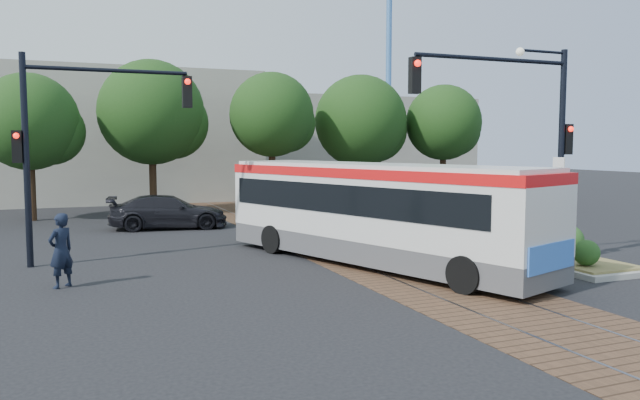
# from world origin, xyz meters

# --- Properties ---
(ground) EXTENTS (120.00, 120.00, 0.00)m
(ground) POSITION_xyz_m (0.00, 0.00, 0.00)
(ground) COLOR black
(ground) RESTS_ON ground
(trackbed) EXTENTS (3.60, 40.00, 0.02)m
(trackbed) POSITION_xyz_m (0.00, 4.00, 0.01)
(trackbed) COLOR brown
(trackbed) RESTS_ON ground
(tree_row) EXTENTS (26.40, 5.60, 7.67)m
(tree_row) POSITION_xyz_m (1.21, 16.42, 4.85)
(tree_row) COLOR #382314
(tree_row) RESTS_ON ground
(warehouses) EXTENTS (40.00, 13.00, 8.00)m
(warehouses) POSITION_xyz_m (-0.53, 28.75, 3.81)
(warehouses) COLOR #ADA899
(warehouses) RESTS_ON ground
(crane) EXTENTS (8.00, 0.50, 18.00)m
(crane) POSITION_xyz_m (18.00, 34.00, 10.88)
(crane) COLOR #3F72B2
(crane) RESTS_ON ground
(city_bus) EXTENTS (5.80, 11.01, 2.91)m
(city_bus) POSITION_xyz_m (-0.30, 0.74, 1.62)
(city_bus) COLOR #4C4C4F
(city_bus) RESTS_ON ground
(traffic_island) EXTENTS (2.20, 5.20, 1.13)m
(traffic_island) POSITION_xyz_m (4.82, -0.90, 0.33)
(traffic_island) COLOR gray
(traffic_island) RESTS_ON ground
(signal_pole_main) EXTENTS (5.49, 0.46, 6.00)m
(signal_pole_main) POSITION_xyz_m (3.86, -0.81, 4.16)
(signal_pole_main) COLOR black
(signal_pole_main) RESTS_ON ground
(signal_pole_left) EXTENTS (4.99, 0.34, 6.00)m
(signal_pole_left) POSITION_xyz_m (-8.37, 4.00, 3.86)
(signal_pole_left) COLOR black
(signal_pole_left) RESTS_ON ground
(officer) EXTENTS (0.79, 0.75, 1.82)m
(officer) POSITION_xyz_m (-8.65, 0.88, 0.91)
(officer) COLOR black
(officer) RESTS_ON ground
(parked_car) EXTENTS (5.02, 2.60, 1.39)m
(parked_car) POSITION_xyz_m (-4.63, 10.92, 0.70)
(parked_car) COLOR black
(parked_car) RESTS_ON ground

